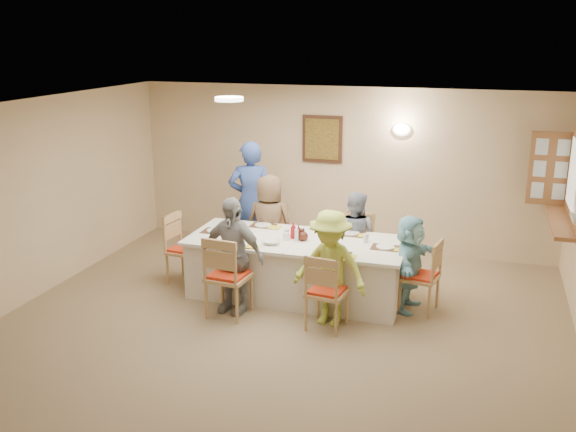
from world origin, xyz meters
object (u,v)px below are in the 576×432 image
(dining_table, at_px, (297,267))
(chair_front_right, at_px, (327,290))
(chair_back_right, at_px, (356,248))
(diner_back_left, at_px, (269,224))
(chair_front_left, at_px, (229,275))
(chair_left_end, at_px, (186,249))
(diner_front_right, at_px, (330,268))
(chair_back_left, at_px, (272,238))
(diner_right_end, at_px, (410,263))
(caregiver, at_px, (251,201))
(chair_right_end, at_px, (420,275))
(diner_back_right, at_px, (354,237))
(condiment_ketchup, at_px, (293,230))
(diner_front_left, at_px, (232,255))

(dining_table, height_order, chair_front_right, chair_front_right)
(chair_back_right, distance_m, diner_back_left, 1.23)
(chair_front_left, xyz_separation_m, chair_left_end, (-0.95, 0.80, -0.03))
(chair_front_left, relative_size, diner_front_right, 0.74)
(chair_left_end, distance_m, diner_back_left, 1.19)
(chair_back_left, height_order, diner_front_right, diner_front_right)
(chair_back_right, xyz_separation_m, diner_right_end, (0.82, -0.80, 0.15))
(chair_front_left, height_order, caregiver, caregiver)
(dining_table, height_order, chair_right_end, chair_right_end)
(chair_back_left, relative_size, chair_front_left, 0.92)
(diner_back_left, relative_size, diner_back_right, 1.11)
(chair_right_end, height_order, caregiver, caregiver)
(dining_table, distance_m, condiment_ketchup, 0.49)
(diner_back_right, distance_m, caregiver, 1.73)
(dining_table, xyz_separation_m, diner_front_right, (0.60, -0.68, 0.30))
(dining_table, height_order, chair_back_right, chair_back_right)
(chair_back_left, bearing_deg, chair_left_end, -147.71)
(diner_back_left, bearing_deg, chair_right_end, 163.06)
(chair_right_end, height_order, diner_front_left, diner_front_left)
(diner_front_left, bearing_deg, diner_back_left, 99.92)
(diner_back_left, height_order, diner_front_left, diner_front_left)
(chair_right_end, relative_size, diner_right_end, 0.76)
(dining_table, height_order, diner_back_left, diner_back_left)
(diner_front_left, distance_m, diner_right_end, 2.13)
(diner_front_left, bearing_deg, chair_back_right, 60.88)
(chair_back_left, bearing_deg, diner_back_left, -97.81)
(diner_front_right, bearing_deg, chair_left_end, 171.39)
(diner_right_end, bearing_deg, chair_front_left, 119.19)
(chair_right_end, height_order, diner_right_end, diner_right_end)
(chair_front_left, height_order, diner_front_right, diner_front_right)
(dining_table, relative_size, caregiver, 1.55)
(chair_back_left, xyz_separation_m, chair_left_end, (-0.95, -0.80, 0.01))
(dining_table, relative_size, diner_front_left, 1.92)
(chair_back_right, bearing_deg, chair_front_left, -119.67)
(diner_back_right, xyz_separation_m, diner_front_right, (0.00, -1.36, 0.05))
(chair_front_right, bearing_deg, diner_front_left, 1.62)
(diner_front_right, bearing_deg, dining_table, 140.36)
(chair_front_left, distance_m, condiment_ketchup, 1.05)
(diner_front_right, bearing_deg, condiment_ketchup, 141.67)
(diner_right_end, bearing_deg, diner_back_left, 78.98)
(diner_back_left, relative_size, diner_front_right, 1.03)
(chair_back_right, distance_m, caregiver, 1.74)
(chair_front_right, bearing_deg, condiment_ketchup, -44.36)
(chair_right_end, height_order, diner_back_left, diner_back_left)
(diner_front_left, relative_size, diner_right_end, 1.20)
(chair_back_right, xyz_separation_m, chair_front_left, (-1.20, -1.60, 0.06))
(diner_front_right, bearing_deg, diner_back_left, 140.36)
(caregiver, bearing_deg, condiment_ketchup, 110.20)
(dining_table, bearing_deg, chair_front_left, -126.87)
(chair_left_end, xyz_separation_m, diner_right_end, (2.97, 0.00, 0.12))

